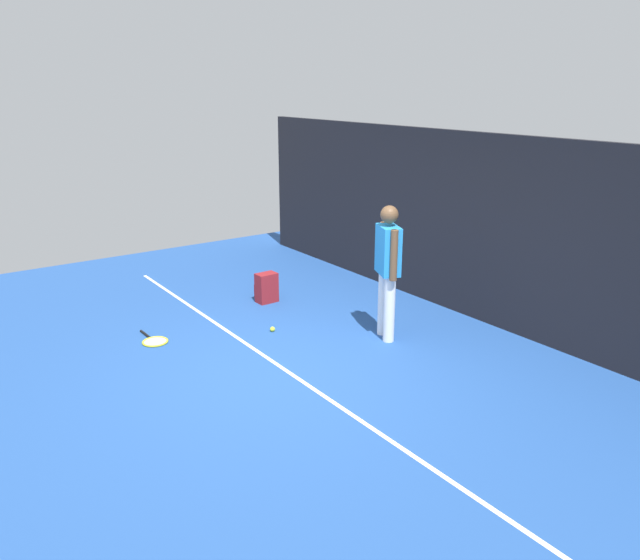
# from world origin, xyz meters

# --- Properties ---
(ground_plane) EXTENTS (12.00, 12.00, 0.00)m
(ground_plane) POSITION_xyz_m (0.00, 0.00, 0.00)
(ground_plane) COLOR #234C93
(back_fence) EXTENTS (10.00, 0.10, 2.50)m
(back_fence) POSITION_xyz_m (0.00, 3.00, 1.25)
(back_fence) COLOR black
(back_fence) RESTS_ON ground
(court_line) EXTENTS (9.00, 0.05, 0.00)m
(court_line) POSITION_xyz_m (0.00, -0.05, 0.00)
(court_line) COLOR white
(court_line) RESTS_ON ground
(tennis_player) EXTENTS (0.49, 0.36, 1.70)m
(tennis_player) POSITION_xyz_m (-0.13, 1.51, 0.97)
(tennis_player) COLOR white
(tennis_player) RESTS_ON ground
(tennis_racket) EXTENTS (0.62, 0.34, 0.03)m
(tennis_racket) POSITION_xyz_m (-1.68, -0.96, 0.01)
(tennis_racket) COLOR black
(tennis_racket) RESTS_ON ground
(backpack) EXTENTS (0.29, 0.31, 0.44)m
(backpack) POSITION_xyz_m (-2.18, 0.96, 0.21)
(backpack) COLOR maroon
(backpack) RESTS_ON ground
(tennis_ball_near_player) EXTENTS (0.07, 0.07, 0.07)m
(tennis_ball_near_player) POSITION_xyz_m (-1.12, 0.43, 0.03)
(tennis_ball_near_player) COLOR #CCE033
(tennis_ball_near_player) RESTS_ON ground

